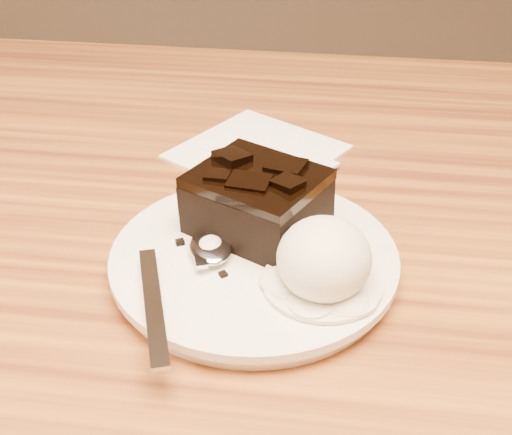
# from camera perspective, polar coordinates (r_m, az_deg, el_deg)

# --- Properties ---
(plate) EXTENTS (0.20, 0.20, 0.02)m
(plate) POSITION_cam_1_polar(r_m,az_deg,el_deg) (0.48, -0.16, -3.78)
(plate) COLOR white
(plate) RESTS_ON dining_table
(brownie) EXTENTS (0.11, 0.11, 0.04)m
(brownie) POSITION_cam_1_polar(r_m,az_deg,el_deg) (0.49, 0.11, 1.06)
(brownie) COLOR black
(brownie) RESTS_ON plate
(ice_cream_scoop) EXTENTS (0.06, 0.07, 0.05)m
(ice_cream_scoop) POSITION_cam_1_polar(r_m,az_deg,el_deg) (0.44, 5.75, -3.46)
(ice_cream_scoop) COLOR white
(ice_cream_scoop) RESTS_ON plate
(melt_puddle) EXTENTS (0.08, 0.08, 0.00)m
(melt_puddle) POSITION_cam_1_polar(r_m,az_deg,el_deg) (0.45, 5.60, -5.53)
(melt_puddle) COLOR silver
(melt_puddle) RESTS_ON plate
(spoon) EXTENTS (0.08, 0.17, 0.01)m
(spoon) POSITION_cam_1_polar(r_m,az_deg,el_deg) (0.47, -3.85, -2.68)
(spoon) COLOR silver
(spoon) RESTS_ON plate
(napkin) EXTENTS (0.18, 0.18, 0.01)m
(napkin) POSITION_cam_1_polar(r_m,az_deg,el_deg) (0.64, 0.10, 5.65)
(napkin) COLOR white
(napkin) RESTS_ON dining_table
(crumb_a) EXTENTS (0.01, 0.01, 0.00)m
(crumb_a) POSITION_cam_1_polar(r_m,az_deg,el_deg) (0.49, -6.40, -2.09)
(crumb_a) COLOR black
(crumb_a) RESTS_ON plate
(crumb_b) EXTENTS (0.01, 0.01, 0.00)m
(crumb_b) POSITION_cam_1_polar(r_m,az_deg,el_deg) (0.46, -2.78, -4.80)
(crumb_b) COLOR black
(crumb_b) RESTS_ON plate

